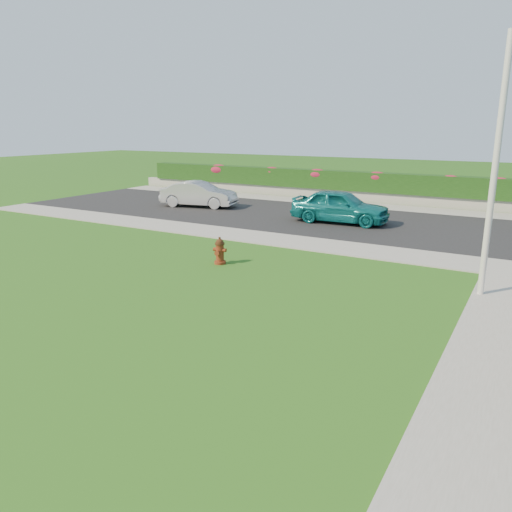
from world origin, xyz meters
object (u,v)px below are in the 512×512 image
Objects in this scene: fire_hydrant at (220,251)px; utility_pole at (495,171)px; sedan_silver at (199,194)px; sedan_teal at (340,206)px.

utility_pole is (7.61, 0.85, 2.81)m from fire_hydrant.
sedan_silver is at bearing 151.65° from utility_pole.
utility_pole reaches higher than sedan_silver.
sedan_teal is 10.40m from utility_pole.
utility_pole is at bearing -130.86° from sedan_silver.
utility_pole is at bearing -141.17° from sedan_teal.
sedan_teal is (0.88, 8.39, 0.37)m from fire_hydrant.
fire_hydrant is 11.59m from sedan_silver.
utility_pole is (14.99, -8.08, 2.51)m from sedan_silver.
sedan_teal is 8.27m from sedan_silver.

